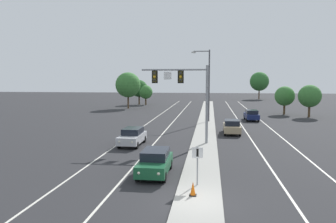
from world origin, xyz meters
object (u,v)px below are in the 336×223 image
(tree_far_right_a, at_px, (285,96))
(tree_far_left_c, at_px, (139,88))
(traffic_cone_median_nose, at_px, (193,189))
(median_sign_post, at_px, (197,160))
(car_receding_navy, at_px, (251,115))
(car_oncoming_green, at_px, (155,162))
(car_oncoming_silver, at_px, (132,136))
(overhead_signal_mast, at_px, (186,88))
(car_receding_tan, at_px, (232,126))
(tree_far_left_b, at_px, (146,92))
(street_lamp_median, at_px, (207,81))
(tree_far_right_c, at_px, (310,96))
(tree_far_right_b, at_px, (259,81))
(tree_far_left_a, at_px, (128,85))

(tree_far_right_a, relative_size, tree_far_left_c, 0.82)
(traffic_cone_median_nose, bearing_deg, tree_far_left_c, 104.91)
(median_sign_post, relative_size, car_receding_navy, 0.49)
(car_oncoming_green, height_order, tree_far_left_c, tree_far_left_c)
(car_oncoming_silver, bearing_deg, overhead_signal_mast, 13.19)
(median_sign_post, bearing_deg, traffic_cone_median_nose, -95.05)
(car_receding_tan, bearing_deg, tree_far_left_b, 114.17)
(street_lamp_median, bearing_deg, tree_far_right_c, 27.10)
(car_receding_navy, relative_size, tree_far_right_c, 0.87)
(tree_far_left_c, relative_size, tree_far_right_c, 1.14)
(median_sign_post, relative_size, tree_far_right_b, 0.27)
(tree_far_right_a, bearing_deg, car_oncoming_silver, -124.14)
(car_receding_navy, height_order, tree_far_right_b, tree_far_right_b)
(street_lamp_median, height_order, tree_far_left_a, street_lamp_median)
(overhead_signal_mast, xyz_separation_m, car_receding_tan, (4.67, 6.44, -4.46))
(overhead_signal_mast, bearing_deg, car_oncoming_silver, -166.81)
(tree_far_left_a, distance_m, tree_far_left_c, 10.71)
(car_oncoming_silver, bearing_deg, tree_far_left_c, 101.67)
(tree_far_right_a, bearing_deg, tree_far_left_a, 165.29)
(median_sign_post, height_order, tree_far_left_b, tree_far_left_b)
(car_oncoming_silver, xyz_separation_m, tree_far_left_c, (-9.84, 47.63, 3.03))
(tree_far_right_a, bearing_deg, street_lamp_median, -137.40)
(tree_far_left_c, bearing_deg, car_receding_navy, -50.29)
(car_oncoming_silver, relative_size, tree_far_left_b, 0.97)
(car_receding_tan, xyz_separation_m, car_receding_navy, (3.63, 12.37, 0.00))
(car_oncoming_silver, height_order, tree_far_right_b, tree_far_right_b)
(overhead_signal_mast, xyz_separation_m, tree_far_right_a, (14.94, 28.06, -2.12))
(car_receding_navy, bearing_deg, street_lamp_median, -156.53)
(street_lamp_median, relative_size, tree_far_right_b, 1.21)
(tree_far_right_a, relative_size, tree_far_right_b, 0.59)
(car_oncoming_silver, xyz_separation_m, car_receding_tan, (9.52, 7.57, 0.00))
(car_oncoming_silver, relative_size, tree_far_right_b, 0.55)
(tree_far_right_c, bearing_deg, tree_far_left_c, 145.75)
(traffic_cone_median_nose, bearing_deg, tree_far_right_c, 66.63)
(car_oncoming_silver, bearing_deg, street_lamp_median, 68.70)
(overhead_signal_mast, xyz_separation_m, car_oncoming_green, (-1.20, -10.09, -4.46))
(tree_far_left_c, bearing_deg, car_oncoming_silver, -78.33)
(traffic_cone_median_nose, xyz_separation_m, tree_far_right_a, (13.52, 42.08, 2.66))
(overhead_signal_mast, height_order, car_oncoming_green, overhead_signal_mast)
(overhead_signal_mast, relative_size, median_sign_post, 3.27)
(car_oncoming_green, relative_size, car_receding_navy, 1.00)
(median_sign_post, height_order, car_receding_tan, median_sign_post)
(street_lamp_median, xyz_separation_m, car_oncoming_silver, (-6.68, -17.13, -4.97))
(tree_far_right_b, bearing_deg, overhead_signal_mast, -103.27)
(tree_far_left_a, bearing_deg, overhead_signal_mast, -67.74)
(car_receding_tan, xyz_separation_m, tree_far_right_a, (10.27, 21.62, 2.35))
(overhead_signal_mast, bearing_deg, car_receding_navy, 66.18)
(street_lamp_median, distance_m, tree_far_left_b, 33.16)
(tree_far_left_c, height_order, tree_far_right_b, tree_far_right_b)
(median_sign_post, distance_m, tree_far_right_c, 40.10)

